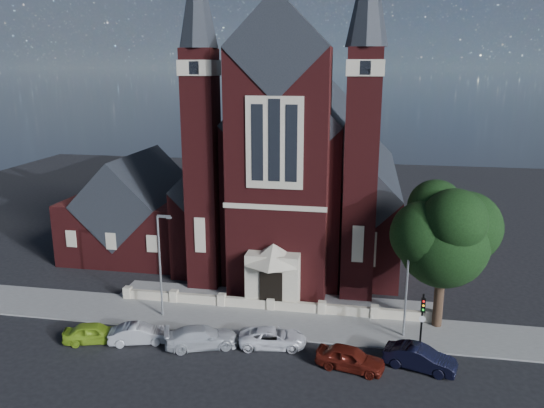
# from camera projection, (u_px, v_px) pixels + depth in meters

# --- Properties ---
(ground) EXTENTS (120.00, 120.00, 0.00)m
(ground) POSITION_uv_depth(u_px,v_px,m) (287.00, 271.00, 49.78)
(ground) COLOR black
(ground) RESTS_ON ground
(pavement_strip) EXTENTS (60.00, 5.00, 0.12)m
(pavement_strip) POSITION_uv_depth(u_px,v_px,m) (266.00, 322.00, 39.78)
(pavement_strip) COLOR slate
(pavement_strip) RESTS_ON ground
(forecourt_paving) EXTENTS (26.00, 3.00, 0.14)m
(forecourt_paving) POSITION_uv_depth(u_px,v_px,m) (275.00, 300.00, 43.59)
(forecourt_paving) COLOR slate
(forecourt_paving) RESTS_ON ground
(forecourt_wall) EXTENTS (24.00, 0.40, 0.90)m
(forecourt_wall) POSITION_uv_depth(u_px,v_px,m) (271.00, 310.00, 41.68)
(forecourt_wall) COLOR #B8AC92
(forecourt_wall) RESTS_ON ground
(church) EXTENTS (20.01, 34.90, 29.20)m
(church) POSITION_uv_depth(u_px,v_px,m) (299.00, 170.00, 55.31)
(church) COLOR #451213
(church) RESTS_ON ground
(parish_hall) EXTENTS (12.00, 12.20, 10.24)m
(parish_hall) POSITION_uv_depth(u_px,v_px,m) (138.00, 213.00, 54.39)
(parish_hall) COLOR #451213
(parish_hall) RESTS_ON ground
(street_tree) EXTENTS (6.40, 6.60, 10.70)m
(street_tree) POSITION_uv_depth(u_px,v_px,m) (446.00, 238.00, 37.03)
(street_tree) COLOR black
(street_tree) RESTS_ON ground
(street_lamp_left) EXTENTS (1.16, 0.22, 8.09)m
(street_lamp_left) POSITION_uv_depth(u_px,v_px,m) (161.00, 260.00, 39.51)
(street_lamp_left) COLOR gray
(street_lamp_left) RESTS_ON ground
(street_lamp_right) EXTENTS (1.16, 0.22, 8.09)m
(street_lamp_right) POSITION_uv_depth(u_px,v_px,m) (409.00, 276.00, 36.42)
(street_lamp_right) COLOR gray
(street_lamp_right) RESTS_ON ground
(traffic_signal) EXTENTS (0.28, 0.42, 4.00)m
(traffic_signal) POSITION_uv_depth(u_px,v_px,m) (422.00, 314.00, 35.27)
(traffic_signal) COLOR black
(traffic_signal) RESTS_ON ground
(car_lime_van) EXTENTS (4.38, 2.75, 1.39)m
(car_lime_van) POSITION_uv_depth(u_px,v_px,m) (94.00, 333.00, 36.71)
(car_lime_van) COLOR #85AE22
(car_lime_van) RESTS_ON ground
(car_silver_a) EXTENTS (4.32, 2.54, 1.34)m
(car_silver_a) POSITION_uv_depth(u_px,v_px,m) (139.00, 334.00, 36.61)
(car_silver_a) COLOR #95979C
(car_silver_a) RESTS_ON ground
(car_silver_b) EXTENTS (5.38, 3.61, 1.45)m
(car_silver_b) POSITION_uv_depth(u_px,v_px,m) (202.00, 337.00, 36.05)
(car_silver_b) COLOR silver
(car_silver_b) RESTS_ON ground
(car_white_suv) EXTENTS (4.88, 2.76, 1.28)m
(car_white_suv) POSITION_uv_depth(u_px,v_px,m) (273.00, 338.00, 36.15)
(car_white_suv) COLOR white
(car_white_suv) RESTS_ON ground
(car_dark_red) EXTENTS (4.62, 2.66, 1.48)m
(car_dark_red) POSITION_uv_depth(u_px,v_px,m) (350.00, 358.00, 33.42)
(car_dark_red) COLOR #5B170F
(car_dark_red) RESTS_ON ground
(car_navy) EXTENTS (4.77, 2.77, 1.49)m
(car_navy) POSITION_uv_depth(u_px,v_px,m) (420.00, 358.00, 33.41)
(car_navy) COLOR black
(car_navy) RESTS_ON ground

